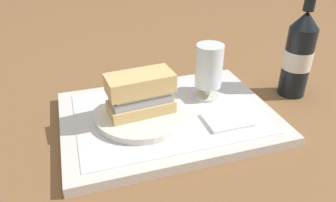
{
  "coord_description": "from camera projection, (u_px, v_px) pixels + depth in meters",
  "views": [
    {
      "loc": [
        -0.17,
        -0.55,
        0.39
      ],
      "look_at": [
        0.0,
        0.0,
        0.05
      ],
      "focal_mm": 34.77,
      "sensor_mm": 36.0,
      "label": 1
    }
  ],
  "objects": [
    {
      "name": "ground_plane",
      "position": [
        168.0,
        121.0,
        0.7
      ],
      "size": [
        3.0,
        3.0,
        0.0
      ],
      "primitive_type": "plane",
      "color": "brown"
    },
    {
      "name": "napkin_folded",
      "position": [
        227.0,
        120.0,
        0.66
      ],
      "size": [
        0.09,
        0.07,
        0.01
      ],
      "primitive_type": "cube",
      "color": "white",
      "rests_on": "placemat"
    },
    {
      "name": "tray",
      "position": [
        168.0,
        117.0,
        0.69
      ],
      "size": [
        0.44,
        0.32,
        0.02
      ],
      "primitive_type": "cube",
      "color": "silver",
      "rests_on": "ground_plane"
    },
    {
      "name": "placemat",
      "position": [
        168.0,
        113.0,
        0.69
      ],
      "size": [
        0.38,
        0.27,
        0.0
      ],
      "primitive_type": "cube",
      "color": "silver",
      "rests_on": "tray"
    },
    {
      "name": "plate",
      "position": [
        141.0,
        114.0,
        0.67
      ],
      "size": [
        0.19,
        0.19,
        0.01
      ],
      "primitive_type": "cylinder",
      "color": "silver",
      "rests_on": "placemat"
    },
    {
      "name": "beer_glass",
      "position": [
        209.0,
        68.0,
        0.71
      ],
      "size": [
        0.06,
        0.06,
        0.12
      ],
      "color": "silver",
      "rests_on": "placemat"
    },
    {
      "name": "sandwich",
      "position": [
        142.0,
        92.0,
        0.65
      ],
      "size": [
        0.14,
        0.08,
        0.08
      ],
      "rotation": [
        0.0,
        0.0,
        0.09
      ],
      "color": "tan",
      "rests_on": "plate"
    },
    {
      "name": "beer_bottle",
      "position": [
        299.0,
        54.0,
        0.75
      ],
      "size": [
        0.07,
        0.07,
        0.27
      ],
      "color": "black",
      "rests_on": "ground_plane"
    }
  ]
}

